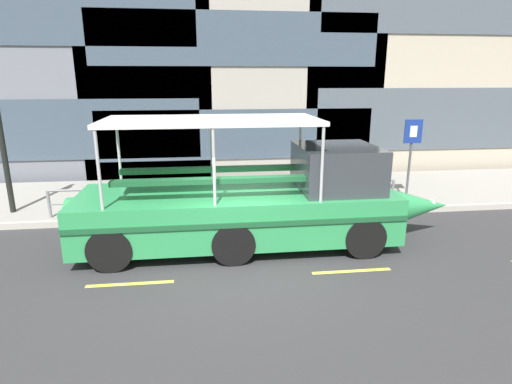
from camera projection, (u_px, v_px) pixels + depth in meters
ground_plane at (241, 264)px, 9.67m from camera, size 120.00×120.00×0.00m
sidewalk at (227, 195)px, 15.00m from camera, size 32.00×4.80×0.18m
curb_edge at (232, 217)px, 12.62m from camera, size 32.00×0.18×0.18m
lane_centreline at (244, 277)px, 9.00m from camera, size 25.80×0.12×0.01m
curb_guardrail at (229, 193)px, 12.76m from camera, size 10.62×0.09×0.84m
parking_sign at (411, 146)px, 13.60m from camera, size 0.60×0.12×2.68m
duck_tour_boat at (260, 204)px, 10.55m from camera, size 9.73×2.59×3.23m
pedestrian_near_bow at (318, 168)px, 14.38m from camera, size 0.33×0.35×1.58m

